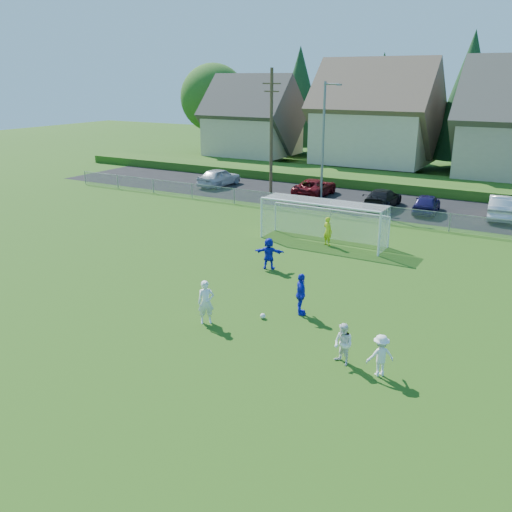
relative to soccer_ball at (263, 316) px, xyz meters
The scene contains 21 objects.
ground 5.28m from the soccer_ball, 113.92° to the right, with size 160.00×160.00×0.00m, color #193D0C.
asphalt_lot 22.77m from the soccer_ball, 95.40° to the left, with size 60.00×60.00×0.00m, color black.
grass_embankment 30.25m from the soccer_ball, 94.06° to the left, with size 70.00×6.00×0.80m, color #1E420F.
soccer_ball is the anchor object (origin of this frame).
player_white_a 2.40m from the soccer_ball, 140.30° to the right, with size 0.64×0.42×1.76m, color white.
player_white_b 4.54m from the soccer_ball, 23.80° to the right, with size 0.71×0.56×1.47m, color white.
player_white_c 5.79m from the soccer_ball, 19.40° to the right, with size 0.93×0.53×1.44m, color white.
player_blue_a 1.79m from the soccer_ball, 45.59° to the left, with size 1.03×0.43×1.76m, color #141FC2.
player_blue_b 6.07m from the soccer_ball, 116.35° to the left, with size 1.50×0.48×1.62m, color #141FC2.
goalkeeper 10.83m from the soccer_ball, 98.97° to the left, with size 0.61×0.40×1.68m, color yellow.
car_a 28.29m from the soccer_ball, 127.19° to the left, with size 1.89×4.70×1.60m, color #B6B8BE.
car_c 24.28m from the soccer_ball, 109.14° to the left, with size 2.35×5.10×1.42m, color #5C0A0F.
car_d 21.73m from the soccer_ball, 94.94° to the left, with size 1.95×4.80×1.39m, color black.
car_e 21.54m from the soccer_ball, 86.27° to the left, with size 1.62×4.03×1.37m, color #181446.
car_f 23.37m from the soccer_ball, 74.46° to the left, with size 1.70×4.89×1.61m, color silver.
soccer_goal 11.52m from the soccer_ball, 100.81° to the left, with size 7.42×1.90×2.50m.
chainlink_fence 17.31m from the soccer_ball, 97.11° to the left, with size 52.06×0.06×1.20m.
streetlight 22.67m from the soccer_ball, 107.28° to the left, with size 1.38×0.18×9.00m.
utility_pole 25.54m from the soccer_ball, 117.70° to the left, with size 1.60×0.26×10.00m.
houses_row 38.32m from the soccer_ball, 90.25° to the left, with size 53.90×11.45×13.27m.
tree_row 44.44m from the soccer_ball, 91.43° to the left, with size 65.98×12.36×13.80m.
Camera 1 is at (11.87, -12.61, 9.27)m, focal length 38.00 mm.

